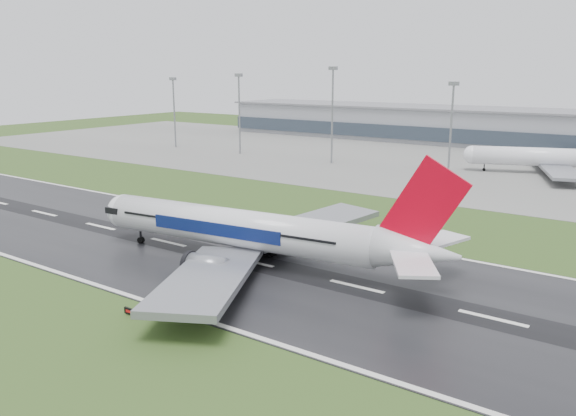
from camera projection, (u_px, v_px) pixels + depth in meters
The scene contains 11 objects.
ground at pixel (168, 243), 107.82m from camera, with size 520.00×520.00×0.00m, color #2A4519.
runway at pixel (168, 243), 107.81m from camera, with size 400.00×45.00×0.10m, color black.
apron at pixel (421, 160), 207.82m from camera, with size 400.00×130.00×0.08m, color slate.
terminal at pixel (473, 127), 254.09m from camera, with size 240.00×36.00×15.00m, color gray.
main_airliner at pixel (259, 208), 93.42m from camera, with size 65.28×62.17×19.27m, color silver, non-canonical shape.
parked_airliner at pixel (553, 147), 178.22m from camera, with size 56.67×52.76×16.61m, color white, non-canonical shape.
runway_sign at pixel (131, 312), 75.49m from camera, with size 2.30×0.26×1.04m, color black, non-canonical shape.
floodmast_0 at pixel (174, 114), 239.65m from camera, with size 0.64×0.64×27.88m, color gray.
floodmast_1 at pixel (239, 116), 219.99m from camera, with size 0.64×0.64×29.50m, color gray.
floodmast_2 at pixel (332, 118), 196.88m from camera, with size 0.64×0.64×31.91m, color gray.
floodmast_3 at pixel (451, 131), 174.27m from camera, with size 0.64×0.64×27.32m, color gray.
Camera 1 is at (77.31, -72.17, 31.52)m, focal length 35.66 mm.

